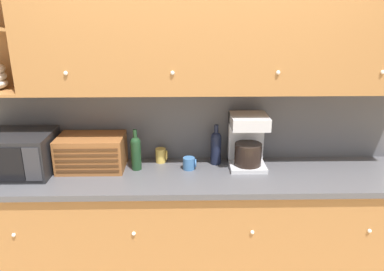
{
  "coord_description": "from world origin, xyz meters",
  "views": [
    {
      "loc": [
        -0.05,
        -2.7,
        2.04
      ],
      "look_at": [
        0.0,
        -0.21,
        1.19
      ],
      "focal_mm": 35.0,
      "sensor_mm": 36.0,
      "label": 1
    }
  ],
  "objects_px": {
    "mug_blue_second": "(189,163)",
    "microwave": "(18,154)",
    "wine_bottle": "(216,146)",
    "second_wine_bottle": "(136,152)",
    "bread_box": "(92,152)",
    "mug": "(161,155)",
    "coffee_maker": "(248,141)"
  },
  "relations": [
    {
      "from": "mug",
      "to": "bread_box",
      "type": "bearing_deg",
      "value": -168.33
    },
    {
      "from": "microwave",
      "to": "wine_bottle",
      "type": "xyz_separation_m",
      "value": [
        1.39,
        0.13,
        -0.01
      ]
    },
    {
      "from": "bread_box",
      "to": "mug_blue_second",
      "type": "bearing_deg",
      "value": -2.86
    },
    {
      "from": "second_wine_bottle",
      "to": "coffee_maker",
      "type": "bearing_deg",
      "value": 3.15
    },
    {
      "from": "microwave",
      "to": "second_wine_bottle",
      "type": "bearing_deg",
      "value": 3.12
    },
    {
      "from": "mug",
      "to": "wine_bottle",
      "type": "relative_size",
      "value": 0.36
    },
    {
      "from": "bread_box",
      "to": "mug_blue_second",
      "type": "xyz_separation_m",
      "value": [
        0.7,
        -0.03,
        -0.08
      ]
    },
    {
      "from": "bread_box",
      "to": "mug",
      "type": "relative_size",
      "value": 4.36
    },
    {
      "from": "second_wine_bottle",
      "to": "wine_bottle",
      "type": "xyz_separation_m",
      "value": [
        0.58,
        0.09,
        0.0
      ]
    },
    {
      "from": "coffee_maker",
      "to": "mug_blue_second",
      "type": "bearing_deg",
      "value": -172.81
    },
    {
      "from": "second_wine_bottle",
      "to": "coffee_maker",
      "type": "xyz_separation_m",
      "value": [
        0.8,
        0.04,
        0.06
      ]
    },
    {
      "from": "mug",
      "to": "mug_blue_second",
      "type": "xyz_separation_m",
      "value": [
        0.21,
        -0.14,
        -0.01
      ]
    },
    {
      "from": "wine_bottle",
      "to": "bread_box",
      "type": "bearing_deg",
      "value": -175.91
    },
    {
      "from": "wine_bottle",
      "to": "mug",
      "type": "bearing_deg",
      "value": 174.82
    },
    {
      "from": "wine_bottle",
      "to": "coffee_maker",
      "type": "distance_m",
      "value": 0.24
    },
    {
      "from": "bread_box",
      "to": "wine_bottle",
      "type": "relative_size",
      "value": 1.55
    },
    {
      "from": "microwave",
      "to": "wine_bottle",
      "type": "bearing_deg",
      "value": 5.52
    },
    {
      "from": "mug_blue_second",
      "to": "microwave",
      "type": "bearing_deg",
      "value": -178.31
    },
    {
      "from": "second_wine_bottle",
      "to": "mug_blue_second",
      "type": "xyz_separation_m",
      "value": [
        0.38,
        -0.01,
        -0.09
      ]
    },
    {
      "from": "microwave",
      "to": "coffee_maker",
      "type": "xyz_separation_m",
      "value": [
        1.61,
        0.09,
        0.05
      ]
    },
    {
      "from": "bread_box",
      "to": "wine_bottle",
      "type": "xyz_separation_m",
      "value": [
        0.9,
        0.06,
        0.02
      ]
    },
    {
      "from": "second_wine_bottle",
      "to": "mug",
      "type": "bearing_deg",
      "value": 36.69
    },
    {
      "from": "microwave",
      "to": "mug_blue_second",
      "type": "distance_m",
      "value": 1.2
    },
    {
      "from": "microwave",
      "to": "second_wine_bottle",
      "type": "height_order",
      "value": "second_wine_bottle"
    },
    {
      "from": "mug_blue_second",
      "to": "mug",
      "type": "bearing_deg",
      "value": 146.91
    },
    {
      "from": "microwave",
      "to": "second_wine_bottle",
      "type": "distance_m",
      "value": 0.81
    },
    {
      "from": "bread_box",
      "to": "second_wine_bottle",
      "type": "distance_m",
      "value": 0.32
    },
    {
      "from": "mug_blue_second",
      "to": "wine_bottle",
      "type": "xyz_separation_m",
      "value": [
        0.2,
        0.1,
        0.09
      ]
    },
    {
      "from": "microwave",
      "to": "mug",
      "type": "relative_size",
      "value": 4.49
    },
    {
      "from": "microwave",
      "to": "wine_bottle",
      "type": "height_order",
      "value": "wine_bottle"
    },
    {
      "from": "second_wine_bottle",
      "to": "wine_bottle",
      "type": "relative_size",
      "value": 0.99
    },
    {
      "from": "microwave",
      "to": "bread_box",
      "type": "bearing_deg",
      "value": 8.1
    }
  ]
}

